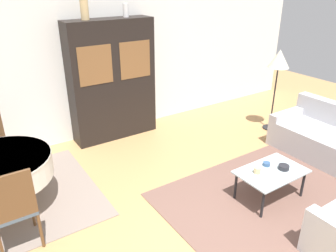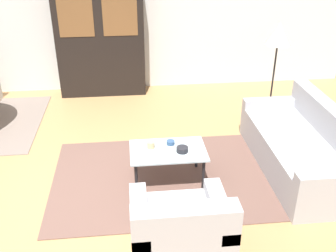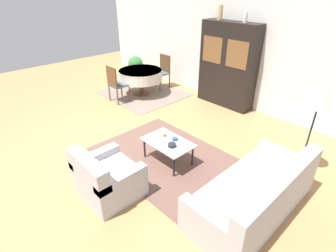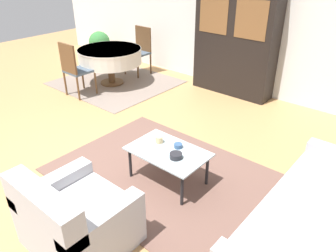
{
  "view_description": "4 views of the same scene",
  "coord_description": "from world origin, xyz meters",
  "views": [
    {
      "loc": [
        -1.99,
        -1.92,
        2.76
      ],
      "look_at": [
        0.2,
        1.4,
        0.95
      ],
      "focal_mm": 35.0,
      "sensor_mm": 36.0,
      "label": 1
    },
    {
      "loc": [
        0.75,
        -3.63,
        2.85
      ],
      "look_at": [
        1.19,
        0.41,
        0.75
      ],
      "focal_mm": 42.0,
      "sensor_mm": 36.0,
      "label": 2
    },
    {
      "loc": [
        4.11,
        -2.35,
        2.95
      ],
      "look_at": [
        1.19,
        0.41,
        0.75
      ],
      "focal_mm": 28.0,
      "sensor_mm": 36.0,
      "label": 3
    },
    {
      "loc": [
        3.25,
        -2.02,
        2.47
      ],
      "look_at": [
        1.19,
        0.41,
        0.75
      ],
      "focal_mm": 35.0,
      "sensor_mm": 36.0,
      "label": 4
    }
  ],
  "objects": [
    {
      "name": "vase_short",
      "position": [
        0.64,
        3.37,
        2.25
      ],
      "size": [
        0.1,
        0.1,
        0.23
      ],
      "color": "white",
      "rests_on": "display_cabinet"
    },
    {
      "name": "vase_tall",
      "position": [
        -0.08,
        3.37,
        2.31
      ],
      "size": [
        0.13,
        0.13,
        0.34
      ],
      "color": "tan",
      "rests_on": "display_cabinet"
    },
    {
      "name": "cup",
      "position": [
        0.99,
        0.48,
        0.47
      ],
      "size": [
        0.09,
        0.09,
        0.08
      ],
      "color": "tan",
      "rests_on": "coffee_table"
    },
    {
      "name": "dining_chair_near",
      "position": [
        -1.82,
        1.29,
        0.57
      ],
      "size": [
        0.44,
        0.44,
        1.01
      ],
      "color": "brown",
      "rests_on": "dining_rug"
    },
    {
      "name": "bowl_small",
      "position": [
        1.23,
        0.54,
        0.45
      ],
      "size": [
        0.1,
        0.1,
        0.05
      ],
      "color": "#33517A",
      "rests_on": "coffee_table"
    },
    {
      "name": "couch",
      "position": [
        2.93,
        0.48,
        0.3
      ],
      "size": [
        0.94,
        2.09,
        0.83
      ],
      "rotation": [
        0.0,
        0.0,
        1.57
      ],
      "color": "#B2B2B7",
      "rests_on": "ground_plane"
    },
    {
      "name": "coffee_table",
      "position": [
        1.19,
        0.41,
        0.38
      ],
      "size": [
        0.91,
        0.59,
        0.42
      ],
      "color": "black",
      "rests_on": "area_rug"
    },
    {
      "name": "floor_lamp",
      "position": [
        3.0,
        1.93,
        1.34
      ],
      "size": [
        0.39,
        0.39,
        1.57
      ],
      "color": "black",
      "rests_on": "ground_plane"
    },
    {
      "name": "wall_back",
      "position": [
        0.0,
        3.63,
        1.35
      ],
      "size": [
        10.0,
        0.06,
        2.7
      ],
      "color": "white",
      "rests_on": "ground_plane"
    },
    {
      "name": "potted_plant",
      "position": [
        -3.31,
        3.08,
        0.42
      ],
      "size": [
        0.52,
        0.52,
        0.71
      ],
      "color": "beige",
      "rests_on": "ground_plane"
    },
    {
      "name": "dining_table",
      "position": [
        -1.82,
        2.15,
        0.59
      ],
      "size": [
        1.27,
        1.27,
        0.73
      ],
      "color": "brown",
      "rests_on": "dining_rug"
    },
    {
      "name": "bowl",
      "position": [
        1.35,
        0.35,
        0.46
      ],
      "size": [
        0.14,
        0.14,
        0.06
      ],
      "color": "#232328",
      "rests_on": "coffee_table"
    },
    {
      "name": "armchair",
      "position": [
        1.17,
        -0.88,
        0.3
      ],
      "size": [
        0.91,
        0.82,
        0.8
      ],
      "color": "#B2B2B7",
      "rests_on": "ground_plane"
    },
    {
      "name": "dining_rug",
      "position": [
        -1.8,
        2.22,
        0.01
      ],
      "size": [
        2.24,
        2.05,
        0.01
      ],
      "color": "gray",
      "rests_on": "ground_plane"
    },
    {
      "name": "display_cabinet",
      "position": [
        0.3,
        3.37,
        1.07
      ],
      "size": [
        1.54,
        0.43,
        2.14
      ],
      "color": "black",
      "rests_on": "ground_plane"
    },
    {
      "name": "ground_plane",
      "position": [
        0.0,
        0.0,
        0.0
      ],
      "size": [
        14.0,
        14.0,
        0.0
      ],
      "primitive_type": "plane",
      "color": "tan"
    },
    {
      "name": "area_rug",
      "position": [
        1.16,
        0.45,
        0.01
      ],
      "size": [
        2.8,
        1.95,
        0.01
      ],
      "color": "brown",
      "rests_on": "ground_plane"
    },
    {
      "name": "dining_chair_far",
      "position": [
        -1.82,
        3.01,
        0.57
      ],
      "size": [
        0.44,
        0.44,
        1.01
      ],
      "rotation": [
        0.0,
        0.0,
        3.14
      ],
      "color": "brown",
      "rests_on": "dining_rug"
    }
  ]
}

